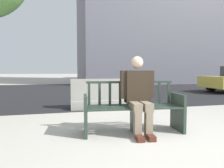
{
  "coord_description": "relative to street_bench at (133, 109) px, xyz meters",
  "views": [
    {
      "loc": [
        -1.54,
        -2.49,
        1.05
      ],
      "look_at": [
        -0.35,
        2.22,
        0.75
      ],
      "focal_mm": 32.0,
      "sensor_mm": 36.0,
      "label": 1
    }
  ],
  "objects": [
    {
      "name": "jersey_barrier_centre",
      "position": [
        0.05,
        2.43,
        -0.06
      ],
      "size": [
        2.03,
        0.77,
        0.84
      ],
      "color": "gray",
      "rests_on": "ground"
    },
    {
      "name": "ground_plane",
      "position": [
        0.34,
        -0.74,
        -0.4
      ],
      "size": [
        200.0,
        200.0,
        0.0
      ],
      "primitive_type": "plane",
      "color": "#ADA89E"
    },
    {
      "name": "seated_person",
      "position": [
        0.07,
        -0.06,
        0.29
      ],
      "size": [
        0.59,
        0.75,
        1.31
      ],
      "color": "#2D2319",
      "rests_on": "ground"
    },
    {
      "name": "street_bench",
      "position": [
        0.0,
        0.0,
        0.0
      ],
      "size": [
        1.73,
        0.68,
        0.88
      ],
      "color": "#28382D",
      "rests_on": "ground"
    },
    {
      "name": "street_asphalt",
      "position": [
        0.34,
        7.96,
        -0.39
      ],
      "size": [
        120.0,
        12.0,
        0.01
      ],
      "primitive_type": "cube",
      "color": "black",
      "rests_on": "ground"
    }
  ]
}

